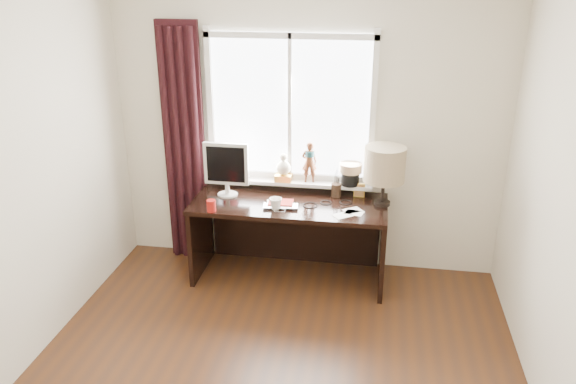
% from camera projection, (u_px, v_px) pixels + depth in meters
% --- Properties ---
extents(wall_back, '(3.50, 0.00, 2.60)m').
position_uv_depth(wall_back, '(307.00, 130.00, 5.02)').
color(wall_back, beige).
rests_on(wall_back, ground).
extents(laptop, '(0.32, 0.22, 0.02)m').
position_uv_depth(laptop, '(281.00, 207.00, 4.79)').
color(laptop, silver).
rests_on(laptop, desk).
extents(mug, '(0.15, 0.15, 0.11)m').
position_uv_depth(mug, '(276.00, 203.00, 4.74)').
color(mug, white).
rests_on(mug, desk).
extents(red_cup, '(0.08, 0.08, 0.10)m').
position_uv_depth(red_cup, '(211.00, 206.00, 4.70)').
color(red_cup, '#A31610').
rests_on(red_cup, desk).
extents(window, '(1.52, 0.22, 1.40)m').
position_uv_depth(window, '(291.00, 131.00, 5.00)').
color(window, white).
rests_on(window, ground).
extents(curtain, '(0.38, 0.09, 2.25)m').
position_uv_depth(curtain, '(184.00, 147.00, 5.18)').
color(curtain, black).
rests_on(curtain, floor).
extents(desk, '(1.70, 0.70, 0.75)m').
position_uv_depth(desk, '(291.00, 223.00, 5.08)').
color(desk, black).
rests_on(desk, floor).
extents(monitor, '(0.40, 0.18, 0.49)m').
position_uv_depth(monitor, '(226.00, 166.00, 4.95)').
color(monitor, beige).
rests_on(monitor, desk).
extents(notebook_stack, '(0.25, 0.21, 0.03)m').
position_uv_depth(notebook_stack, '(280.00, 203.00, 4.84)').
color(notebook_stack, beige).
rests_on(notebook_stack, desk).
extents(brush_holder, '(0.09, 0.09, 0.25)m').
position_uv_depth(brush_holder, '(336.00, 190.00, 5.01)').
color(brush_holder, black).
rests_on(brush_holder, desk).
extents(icon_frame, '(0.10, 0.03, 0.13)m').
position_uv_depth(icon_frame, '(359.00, 190.00, 4.99)').
color(icon_frame, gold).
rests_on(icon_frame, desk).
extents(table_lamp, '(0.35, 0.35, 0.52)m').
position_uv_depth(table_lamp, '(385.00, 165.00, 4.72)').
color(table_lamp, black).
rests_on(table_lamp, desk).
extents(loose_papers, '(0.27, 0.29, 0.00)m').
position_uv_depth(loose_papers, '(350.00, 213.00, 4.69)').
color(loose_papers, white).
rests_on(loose_papers, desk).
extents(desk_cables, '(0.43, 0.25, 0.01)m').
position_uv_depth(desk_cables, '(325.00, 204.00, 4.86)').
color(desk_cables, black).
rests_on(desk_cables, desk).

